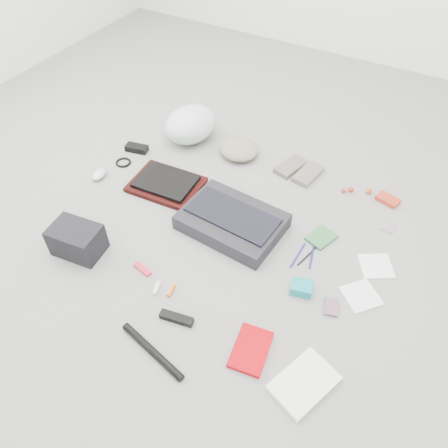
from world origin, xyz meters
The scene contains 33 objects.
ground_plane centered at (0.00, 0.00, 0.00)m, with size 4.00×4.00×0.00m, color slate.
messenger_bag centered at (0.02, 0.04, 0.04)m, with size 0.45×0.32×0.08m, color #222228.
bag_flap centered at (0.02, 0.04, 0.08)m, with size 0.42×0.19×0.01m, color black.
laptop_sleeve centered at (-0.41, 0.13, 0.01)m, with size 0.35×0.26×0.02m, color black.
laptop centered at (-0.41, 0.13, 0.03)m, with size 0.29×0.21×0.02m, color black.
bike_helmet centered at (-0.53, 0.55, 0.10)m, with size 0.26×0.32×0.19m, color white.
beanie centered at (-0.21, 0.55, 0.04)m, with size 0.22×0.21×0.08m, color gray.
mitten_left centered at (0.09, 0.58, 0.01)m, with size 0.09×0.19×0.03m, color #6A6059.
mitten_right centered at (0.19, 0.56, 0.01)m, with size 0.09×0.19×0.03m, color #72675D.
power_brick centered at (-0.73, 0.30, 0.02)m, with size 0.12×0.06×0.03m, color black.
cable_coil centered at (-0.73, 0.17, 0.01)m, with size 0.08×0.08×0.01m, color black.
mouse centered at (-0.76, 0.02, 0.02)m, with size 0.06×0.10×0.04m, color #B7B9CA.
camera_bag centered at (-0.50, -0.42, 0.07)m, with size 0.21×0.15×0.14m, color black.
multitool centered at (-0.19, -0.37, 0.01)m, with size 0.09×0.03×0.01m, color red.
toiletry_tube_white centered at (-0.08, -0.42, 0.01)m, with size 0.02×0.02×0.06m, color white.
toiletry_tube_orange centered at (-0.02, -0.40, 0.01)m, with size 0.02×0.02×0.06m, color orange.
u_lock centered at (0.07, -0.50, 0.01)m, with size 0.14×0.03×0.03m, color black.
bike_pump centered at (0.07, -0.66, 0.01)m, with size 0.03×0.03×0.31m, color black.
book_red centered at (0.38, -0.48, 0.01)m, with size 0.12×0.19×0.02m, color #C40009.
book_white centered at (0.60, -0.50, 0.01)m, with size 0.15×0.23×0.02m, color white.
notepad centered at (0.41, 0.18, 0.01)m, with size 0.09×0.13×0.01m, color #2F6934.
pen_blue centered at (0.36, 0.03, 0.00)m, with size 0.01×0.01×0.16m, color navy.
pen_black centered at (0.39, 0.05, 0.00)m, with size 0.01×0.01×0.14m, color black.
pen_navy centered at (0.41, 0.06, 0.00)m, with size 0.01×0.01×0.15m, color navy.
accordion_wallet centered at (0.44, -0.14, 0.02)m, with size 0.09×0.07×0.04m, color teal.
card_deck centered at (0.58, -0.16, 0.01)m, with size 0.05×0.08×0.01m, color #7A5666.
napkin_top centered at (0.68, 0.14, 0.00)m, with size 0.13×0.13×0.01m, color white.
napkin_bottom centered at (0.67, -0.04, 0.00)m, with size 0.13×0.13×0.01m, color white.
lollipop_a centered at (0.40, 0.53, 0.01)m, with size 0.02×0.02×0.02m, color #A81F30.
lollipop_b centered at (0.42, 0.56, 0.01)m, with size 0.03×0.03×0.03m, color #B22B14.
lollipop_c centered at (0.51, 0.59, 0.01)m, with size 0.03×0.03×0.03m, color #BB3D22.
altoids_tin centered at (0.61, 0.58, 0.01)m, with size 0.11×0.07×0.02m, color #B3301E.
stamp_sheet centered at (0.66, 0.40, 0.00)m, with size 0.06×0.07×0.00m, color gray.
Camera 1 is at (0.68, -1.20, 1.50)m, focal length 35.00 mm.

